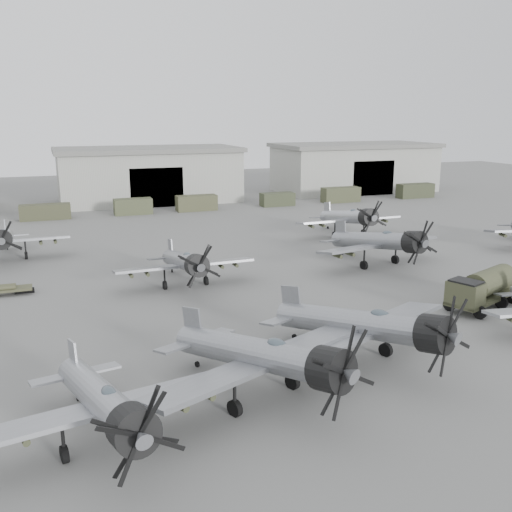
# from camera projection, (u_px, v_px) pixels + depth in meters

# --- Properties ---
(ground) EXTENTS (220.00, 220.00, 0.00)m
(ground) POSITION_uv_depth(u_px,v_px,m) (319.00, 332.00, 37.22)
(ground) COLOR slate
(ground) RESTS_ON ground
(hangar_center) EXTENTS (29.00, 14.80, 8.70)m
(hangar_center) POSITION_uv_depth(u_px,v_px,m) (149.00, 174.00, 92.52)
(hangar_center) COLOR #A5A59B
(hangar_center) RESTS_ON ground
(hangar_right) EXTENTS (29.00, 14.80, 8.70)m
(hangar_right) POSITION_uv_depth(u_px,v_px,m) (354.00, 167.00, 105.38)
(hangar_right) COLOR #A5A59B
(hangar_right) RESTS_ON ground
(support_truck_2) EXTENTS (6.56, 2.20, 2.07)m
(support_truck_2) POSITION_uv_depth(u_px,v_px,m) (45.00, 212.00, 76.95)
(support_truck_2) COLOR #3D3E29
(support_truck_2) RESTS_ON ground
(support_truck_3) EXTENTS (5.29, 2.20, 2.24)m
(support_truck_3) POSITION_uv_depth(u_px,v_px,m) (133.00, 206.00, 80.91)
(support_truck_3) COLOR #42472F
(support_truck_3) RESTS_ON ground
(support_truck_4) EXTENTS (5.95, 2.20, 2.26)m
(support_truck_4) POSITION_uv_depth(u_px,v_px,m) (197.00, 203.00, 84.05)
(support_truck_4) COLOR #44452D
(support_truck_4) RESTS_ON ground
(support_truck_5) EXTENTS (5.22, 2.20, 2.03)m
(support_truck_5) POSITION_uv_depth(u_px,v_px,m) (277.00, 199.00, 88.45)
(support_truck_5) COLOR #363C27
(support_truck_5) RESTS_ON ground
(support_truck_6) EXTENTS (6.24, 2.20, 2.40)m
(support_truck_6) POSITION_uv_depth(u_px,v_px,m) (341.00, 195.00, 92.17)
(support_truck_6) COLOR #3F432C
(support_truck_6) RESTS_ON ground
(support_truck_7) EXTENTS (6.40, 2.20, 2.40)m
(support_truck_7) POSITION_uv_depth(u_px,v_px,m) (415.00, 191.00, 97.02)
(support_truck_7) COLOR #363B26
(support_truck_7) RESTS_ON ground
(aircraft_near_0) EXTENTS (11.90, 10.71, 4.72)m
(aircraft_near_0) POSITION_uv_depth(u_px,v_px,m) (106.00, 404.00, 23.62)
(aircraft_near_0) COLOR #93959B
(aircraft_near_0) RESTS_ON ground
(aircraft_near_1) EXTENTS (12.97, 11.74, 5.28)m
(aircraft_near_1) POSITION_uv_depth(u_px,v_px,m) (369.00, 326.00, 31.55)
(aircraft_near_1) COLOR gray
(aircraft_near_1) RESTS_ON ground
(aircraft_mid_1) EXTENTS (11.52, 10.36, 4.62)m
(aircraft_mid_1) POSITION_uv_depth(u_px,v_px,m) (186.00, 262.00, 46.37)
(aircraft_mid_1) COLOR gray
(aircraft_mid_1) RESTS_ON ground
(aircraft_mid_2) EXTENTS (13.24, 11.92, 5.26)m
(aircraft_mid_2) POSITION_uv_depth(u_px,v_px,m) (382.00, 242.00, 52.69)
(aircraft_mid_2) COLOR gray
(aircraft_mid_2) RESTS_ON ground
(aircraft_far_0) EXTENTS (12.16, 10.94, 4.88)m
(aircraft_far_0) POSITION_uv_depth(u_px,v_px,m) (4.00, 239.00, 54.72)
(aircraft_far_0) COLOR #96999E
(aircraft_far_0) RESTS_ON ground
(aircraft_far_1) EXTENTS (12.62, 11.35, 5.08)m
(aircraft_far_1) POSITION_uv_depth(u_px,v_px,m) (350.00, 217.00, 65.47)
(aircraft_far_1) COLOR #9FA1A7
(aircraft_far_1) RESTS_ON ground
(aircraft_extra_52) EXTENTS (12.97, 11.74, 5.28)m
(aircraft_extra_52) POSITION_uv_depth(u_px,v_px,m) (267.00, 357.00, 27.56)
(aircraft_extra_52) COLOR gray
(aircraft_extra_52) RESTS_ON ground
(fuel_tanker) EXTENTS (7.41, 4.97, 2.72)m
(fuel_tanker) POSITION_uv_depth(u_px,v_px,m) (483.00, 287.00, 41.71)
(fuel_tanker) COLOR #3D3F29
(fuel_tanker) RESTS_ON ground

